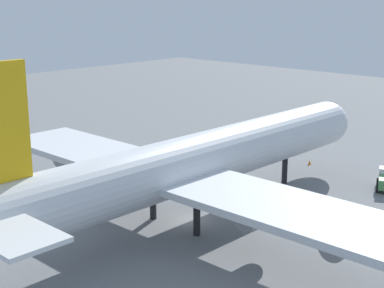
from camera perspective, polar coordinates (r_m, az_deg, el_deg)
The scene contains 4 objects.
ground_plane at distance 61.82m, azimuth 0.00°, elevation -7.43°, with size 233.13×233.13×0.00m, color slate.
cargo_airplane at distance 59.58m, azimuth -0.20°, elevation -1.97°, with size 58.28×50.45×18.35m.
cargo_loader at distance 82.90m, azimuth 3.11°, elevation -0.85°, with size 4.55×4.82×2.43m.
safety_cone_nose at distance 82.79m, azimuth 11.48°, elevation -1.79°, with size 0.43×0.43×0.61m, color orange.
Camera 1 is at (-41.68, -39.43, 23.02)m, focal length 54.24 mm.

